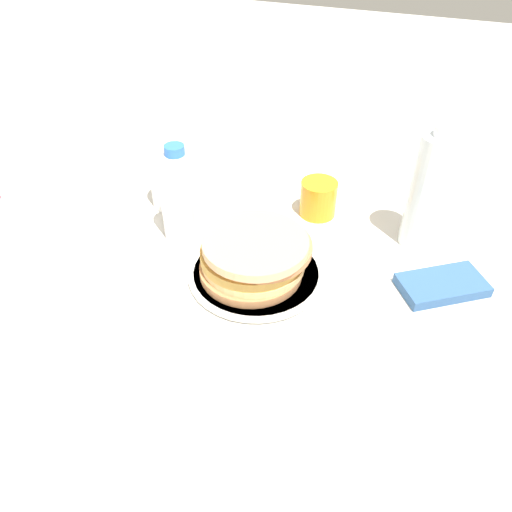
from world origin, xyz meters
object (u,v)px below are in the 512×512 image
object	(u,v)px
water_bottle_far	(12,262)
plate	(256,273)
pancake_stack	(254,255)
water_bottle_mid	(180,196)
juice_glass	(318,198)
cream_jug	(172,179)
water_bottle_near	(430,192)

from	to	relation	value
water_bottle_far	plate	bearing A→B (deg)	35.62
pancake_stack	water_bottle_mid	xyz separation A→B (m)	(-0.18, 0.07, 0.04)
water_bottle_mid	pancake_stack	bearing A→B (deg)	-20.79
water_bottle_mid	water_bottle_far	xyz separation A→B (m)	(-0.14, -0.29, 0.03)
juice_glass	cream_jug	distance (m)	0.32
water_bottle_near	water_bottle_far	size ratio (longest dim) A/B	0.98
water_bottle_mid	water_bottle_far	world-z (taller)	water_bottle_far
water_bottle_far	cream_jug	bearing A→B (deg)	80.74
water_bottle_near	plate	bearing A→B (deg)	-142.01
plate	juice_glass	distance (m)	0.24
juice_glass	water_bottle_far	xyz separation A→B (m)	(-0.37, -0.46, 0.08)
plate	pancake_stack	distance (m)	0.04
pancake_stack	water_bottle_far	world-z (taller)	water_bottle_far
juice_glass	water_bottle_near	size ratio (longest dim) A/B	0.31
juice_glass	cream_jug	world-z (taller)	cream_jug
pancake_stack	juice_glass	bearing A→B (deg)	76.72
plate	water_bottle_far	size ratio (longest dim) A/B	1.00
water_bottle_near	water_bottle_mid	bearing A→B (deg)	-162.28
pancake_stack	water_bottle_mid	bearing A→B (deg)	159.21
plate	water_bottle_mid	distance (m)	0.21
pancake_stack	plate	bearing A→B (deg)	41.04
pancake_stack	juice_glass	size ratio (longest dim) A/B	2.58
plate	water_bottle_mid	size ratio (longest dim) A/B	1.25
pancake_stack	water_bottle_near	size ratio (longest dim) A/B	0.81
water_bottle_near	water_bottle_far	xyz separation A→B (m)	(-0.59, -0.44, 0.00)
pancake_stack	water_bottle_far	bearing A→B (deg)	-144.43
cream_jug	water_bottle_mid	bearing A→B (deg)	-54.12
plate	water_bottle_mid	xyz separation A→B (m)	(-0.18, 0.07, 0.09)
plate	pancake_stack	size ratio (longest dim) A/B	1.26
pancake_stack	water_bottle_mid	world-z (taller)	water_bottle_mid
plate	pancake_stack	bearing A→B (deg)	-138.96
juice_glass	water_bottle_mid	world-z (taller)	water_bottle_mid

